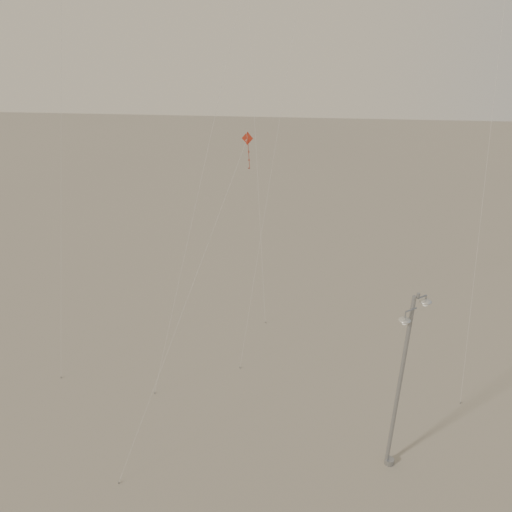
{
  "coord_description": "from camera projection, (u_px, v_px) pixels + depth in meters",
  "views": [
    {
      "loc": [
        1.66,
        -21.35,
        20.46
      ],
      "look_at": [
        -0.73,
        5.0,
        8.05
      ],
      "focal_mm": 40.0,
      "sensor_mm": 36.0,
      "label": 1
    }
  ],
  "objects": [
    {
      "name": "kite_4",
      "position": [
        496.0,
        79.0,
        29.31
      ],
      "size": [
        1.15,
        8.36,
        22.75
      ],
      "rotation": [
        0.0,
        0.0,
        1.75
      ],
      "color": "#2F2827",
      "rests_on": "ground"
    },
    {
      "name": "street_lamp",
      "position": [
        401.0,
        379.0,
        24.99
      ],
      "size": [
        1.4,
        1.18,
        9.26
      ],
      "color": "#989AA0",
      "rests_on": "ground"
    },
    {
      "name": "kite_3",
      "position": [
        220.0,
        215.0,
        26.99
      ],
      "size": [
        5.45,
        8.67,
        14.34
      ],
      "rotation": [
        0.0,
        0.0,
        -0.36
      ],
      "color": "maroon",
      "rests_on": "ground"
    },
    {
      "name": "ground",
      "position": [
        262.0,
        447.0,
        28.07
      ],
      "size": [
        160.0,
        160.0,
        0.0
      ],
      "primitive_type": "plane",
      "color": "gray",
      "rests_on": "ground"
    }
  ]
}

